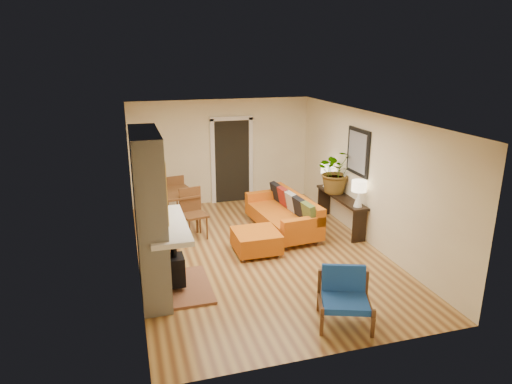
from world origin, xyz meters
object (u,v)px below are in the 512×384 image
sofa (286,214)px  houseplant (337,171)px  ottoman (256,240)px  dining_table (178,198)px  blue_chair (344,294)px  console_table (341,202)px  lamp_near (359,190)px  lamp_far (327,172)px

sofa → houseplant: 1.45m
sofa → ottoman: size_ratio=2.62×
dining_table → ottoman: bearing=-54.1°
dining_table → blue_chair: bearing=-67.2°
sofa → console_table: 1.22m
ottoman → sofa: bearing=45.0°
ottoman → dining_table: size_ratio=0.43×
lamp_near → houseplant: houseplant is taller
blue_chair → dining_table: dining_table is taller
console_table → lamp_near: bearing=-90.0°
dining_table → console_table: size_ratio=1.06×
lamp_near → lamp_far: (0.00, 1.47, 0.00)m
ottoman → dining_table: (-1.25, 1.72, 0.43)m
console_table → lamp_far: (0.00, 0.74, 0.49)m
sofa → lamp_near: lamp_near is taller
ottoman → blue_chair: bearing=-77.8°
ottoman → console_table: size_ratio=0.45×
lamp_near → ottoman: bearing=179.9°
console_table → houseplant: 0.69m
console_table → blue_chair: bearing=-115.5°
blue_chair → lamp_far: 4.37m
blue_chair → houseplant: bearing=66.3°
lamp_near → houseplant: 1.01m
lamp_far → sofa: bearing=-155.8°
sofa → lamp_near: (1.19, -0.94, 0.70)m
dining_table → lamp_near: size_ratio=3.63×
houseplant → ottoman: bearing=-154.9°
blue_chair → ottoman: bearing=102.2°
dining_table → houseplant: bearing=-12.3°
sofa → dining_table: size_ratio=1.12×
blue_chair → dining_table: (-1.80, 4.28, 0.26)m
houseplant → dining_table: bearing=167.7°
ottoman → lamp_near: bearing=-0.1°
lamp_near → sofa: bearing=141.8°
sofa → console_table: size_ratio=1.19×
ottoman → blue_chair: blue_chair is taller
dining_table → houseplant: houseplant is taller
lamp_far → dining_table: bearing=175.7°
lamp_near → houseplant: bearing=90.6°
blue_chair → dining_table: 4.65m
ottoman → houseplant: 2.53m
lamp_near → lamp_far: size_ratio=1.00×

